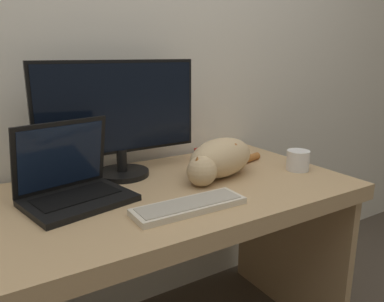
# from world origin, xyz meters

# --- Properties ---
(wall_back) EXTENTS (6.40, 0.06, 2.60)m
(wall_back) POSITION_xyz_m (0.00, 0.79, 1.30)
(wall_back) COLOR silver
(wall_back) RESTS_ON ground_plane
(desk) EXTENTS (1.39, 0.73, 0.74)m
(desk) POSITION_xyz_m (0.00, 0.37, 0.58)
(desk) COLOR tan
(desk) RESTS_ON ground_plane
(monitor) EXTENTS (0.63, 0.21, 0.45)m
(monitor) POSITION_xyz_m (-0.07, 0.59, 0.97)
(monitor) COLOR black
(monitor) RESTS_ON desk
(laptop) EXTENTS (0.37, 0.31, 0.26)m
(laptop) POSITION_xyz_m (-0.30, 0.43, 0.79)
(laptop) COLOR black
(laptop) RESTS_ON desk
(external_keyboard) EXTENTS (0.36, 0.12, 0.02)m
(external_keyboard) POSITION_xyz_m (-0.01, 0.17, 0.75)
(external_keyboard) COLOR beige
(external_keyboard) RESTS_ON desk
(cat) EXTENTS (0.47, 0.24, 0.15)m
(cat) POSITION_xyz_m (0.25, 0.37, 0.81)
(cat) COLOR #D1B284
(cat) RESTS_ON desk
(coffee_mug) EXTENTS (0.09, 0.09, 0.08)m
(coffee_mug) POSITION_xyz_m (0.58, 0.27, 0.78)
(coffee_mug) COLOR white
(coffee_mug) RESTS_ON desk
(small_toy) EXTENTS (0.06, 0.06, 0.06)m
(small_toy) POSITION_xyz_m (0.32, 0.59, 0.77)
(small_toy) COLOR red
(small_toy) RESTS_ON desk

